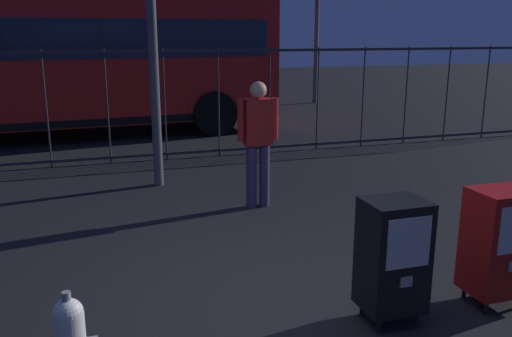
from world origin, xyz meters
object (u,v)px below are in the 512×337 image
(pedestrian, at_px, (258,137))
(bus_near, at_px, (34,59))
(newspaper_box_primary, at_px, (393,255))
(newspaper_box_secondary, at_px, (498,241))

(pedestrian, bearing_deg, bus_near, 117.02)
(pedestrian, height_order, bus_near, bus_near)
(bus_near, bearing_deg, newspaper_box_primary, -74.70)
(newspaper_box_secondary, xyz_separation_m, bus_near, (-4.25, 9.28, 1.14))
(newspaper_box_primary, xyz_separation_m, newspaper_box_secondary, (0.99, -0.02, 0.00))
(newspaper_box_primary, distance_m, pedestrian, 3.15)
(newspaper_box_secondary, distance_m, bus_near, 10.27)
(pedestrian, bearing_deg, newspaper_box_secondary, -70.43)
(newspaper_box_secondary, bearing_deg, bus_near, 114.59)
(newspaper_box_primary, bearing_deg, newspaper_box_secondary, -0.99)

